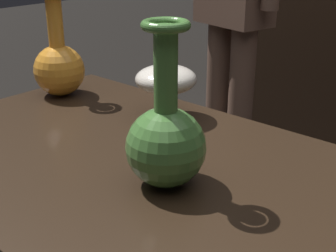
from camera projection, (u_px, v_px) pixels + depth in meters
vase_centerpiece at (166, 138)px, 0.78m from camera, size 0.14×0.14×0.28m
vase_left_accent at (59, 63)px, 1.23m from camera, size 0.13×0.13×0.28m
vase_right_accent at (166, 80)px, 1.08m from camera, size 0.14×0.14×0.12m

